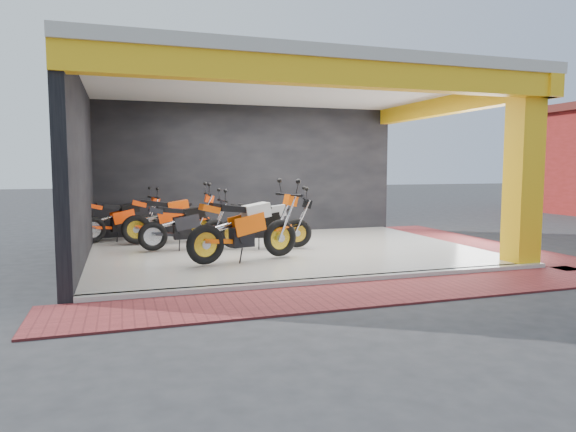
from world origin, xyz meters
name	(u,v)px	position (x,y,z in m)	size (l,w,h in m)	color
ground	(319,271)	(0.00, 0.00, 0.00)	(80.00, 80.00, 0.00)	#2D2D30
showroom_floor	(285,251)	(0.00, 2.00, 0.05)	(8.00, 6.00, 0.10)	silver
showroom_ceiling	(285,84)	(0.00, 2.00, 3.60)	(8.40, 6.40, 0.20)	beige
back_wall	(250,171)	(0.00, 5.10, 1.75)	(8.20, 0.20, 3.50)	black
left_wall	(78,173)	(-4.10, 2.00, 1.75)	(0.20, 6.20, 3.50)	black
corner_column	(523,173)	(3.75, -0.75, 1.75)	(0.50, 0.50, 3.50)	yellow
header_beam_front	(344,74)	(0.00, -1.00, 3.30)	(8.40, 0.30, 0.40)	yellow
header_beam_right	(448,105)	(4.00, 2.00, 3.30)	(0.30, 6.40, 0.40)	yellow
floor_kerb	(342,280)	(0.00, -1.02, 0.05)	(8.00, 0.20, 0.10)	silver
paver_front	(364,294)	(0.00, -1.80, 0.01)	(9.00, 1.40, 0.03)	maroon
paver_right	(471,243)	(4.80, 2.00, 0.01)	(1.40, 7.00, 0.03)	maroon
moto_hero	(280,220)	(-0.43, 0.99, 0.84)	(2.41, 0.89, 1.47)	#FF5D0A
moto_row_a	(297,219)	(0.26, 1.96, 0.74)	(2.11, 0.78, 1.29)	black
moto_row_b	(215,220)	(-1.43, 2.54, 0.72)	(2.04, 0.75, 1.24)	black
moto_row_c	(200,214)	(-1.61, 3.54, 0.78)	(2.21, 0.82, 1.35)	#FE430A
moto_row_d	(147,214)	(-2.75, 4.50, 0.71)	(2.00, 0.74, 1.22)	#FA3D0A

